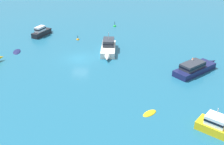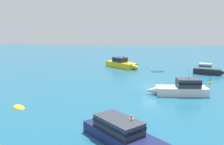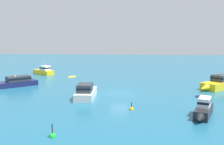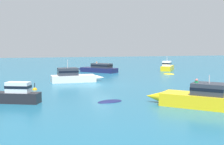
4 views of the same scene
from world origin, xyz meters
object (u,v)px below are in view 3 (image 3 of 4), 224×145
(powerboat, at_px, (86,92))
(launch_1, at_px, (14,82))
(channel_buoy, at_px, (52,136))
(cabin_cruiser, at_px, (203,109))
(mooring_buoy, at_px, (132,109))
(skiff, at_px, (201,98))
(cabin_cruiser_1, at_px, (43,71))
(dinghy, at_px, (72,77))
(launch, at_px, (218,83))

(powerboat, bearing_deg, launch_1, 61.18)
(launch_1, xyz_separation_m, channel_buoy, (-20.17, -12.93, -0.68))
(cabin_cruiser, xyz_separation_m, launch_1, (13.58, 26.36, -0.05))
(cabin_cruiser, xyz_separation_m, mooring_buoy, (1.92, 7.24, -0.73))
(powerboat, relative_size, mooring_buoy, 7.05)
(skiff, height_order, mooring_buoy, mooring_buoy)
(cabin_cruiser_1, bearing_deg, launch_1, 125.60)
(cabin_cruiser_1, relative_size, mooring_buoy, 5.53)
(dinghy, relative_size, mooring_buoy, 1.91)
(channel_buoy, bearing_deg, cabin_cruiser_1, 21.25)
(cabin_cruiser_1, height_order, mooring_buoy, cabin_cruiser_1)
(cabin_cruiser_1, xyz_separation_m, channel_buoy, (-34.08, -13.25, -0.70))
(powerboat, xyz_separation_m, channel_buoy, (-13.76, 0.04, -0.76))
(skiff, xyz_separation_m, channel_buoy, (-15.03, 15.22, 0.01))
(cabin_cruiser_1, height_order, channel_buoy, cabin_cruiser_1)
(skiff, bearing_deg, launch, -46.94)
(launch, distance_m, channel_buoy, 29.16)
(skiff, distance_m, powerboat, 15.25)
(powerboat, relative_size, launch_1, 1.02)
(cabin_cruiser_1, xyz_separation_m, launch_1, (-13.90, -0.32, -0.02))
(dinghy, height_order, channel_buoy, channel_buoy)
(skiff, distance_m, mooring_buoy, 11.14)
(launch_1, bearing_deg, launch, 139.77)
(powerboat, xyz_separation_m, cabin_cruiser_1, (20.32, 13.30, -0.06))
(skiff, bearing_deg, cabin_cruiser, 152.81)
(skiff, distance_m, cabin_cruiser_1, 34.26)
(cabin_cruiser_1, relative_size, channel_buoy, 4.25)
(powerboat, bearing_deg, channel_buoy, 177.31)
(channel_buoy, relative_size, mooring_buoy, 1.30)
(cabin_cruiser, height_order, powerboat, powerboat)
(dinghy, bearing_deg, mooring_buoy, 72.09)
(mooring_buoy, bearing_deg, cabin_cruiser, -104.88)
(launch, relative_size, launch_1, 1.00)
(cabin_cruiser, relative_size, cabin_cruiser_1, 0.92)
(launch, xyz_separation_m, powerboat, (-8.01, 19.35, -0.02))
(dinghy, bearing_deg, channel_buoy, 54.59)
(dinghy, height_order, powerboat, powerboat)
(cabin_cruiser_1, bearing_deg, mooring_buoy, 161.55)
(dinghy, distance_m, cabin_cruiser_1, 7.70)
(launch_1, distance_m, mooring_buoy, 22.40)
(skiff, relative_size, mooring_buoy, 2.50)
(launch, height_order, powerboat, powerboat)
(channel_buoy, bearing_deg, skiff, -45.36)
(launch_1, height_order, mooring_buoy, launch_1)
(mooring_buoy, bearing_deg, cabin_cruiser_1, 37.25)
(powerboat, xyz_separation_m, launch_1, (6.42, 12.98, -0.07))
(powerboat, bearing_deg, cabin_cruiser, -120.67)
(launch, xyz_separation_m, dinghy, (9.28, 25.60, -0.79))
(launch_1, xyz_separation_m, mooring_buoy, (-11.65, -19.12, -0.68))
(mooring_buoy, bearing_deg, dinghy, 28.80)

